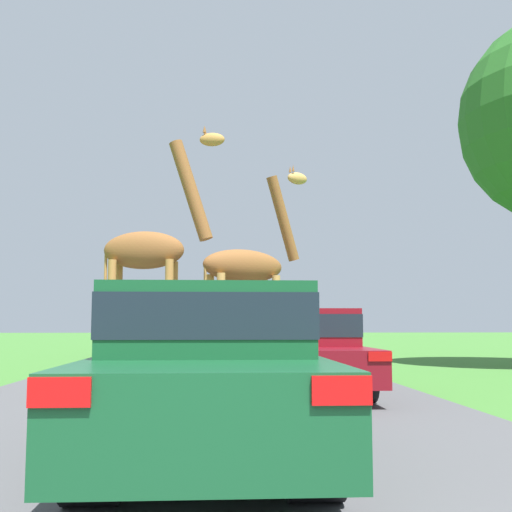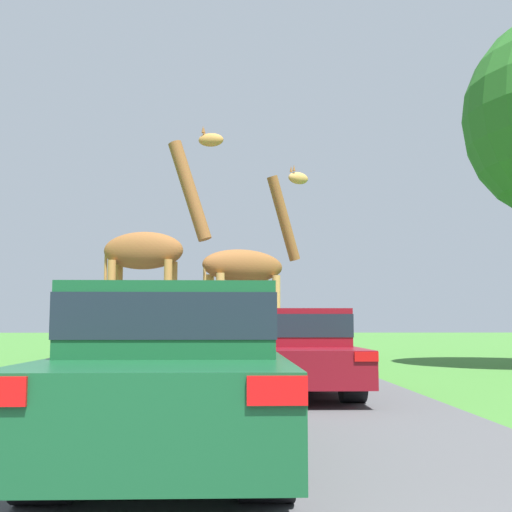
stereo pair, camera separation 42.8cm
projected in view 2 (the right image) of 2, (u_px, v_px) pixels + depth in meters
The scene contains 9 objects.
road at pixel (221, 347), 31.10m from camera, with size 7.26×120.00×0.00m.
giraffe_near_road at pixel (249, 272), 14.94m from camera, with size 2.74×1.72×5.02m.
giraffe_companion at pixel (151, 255), 14.09m from camera, with size 2.69×0.89×5.49m.
car_lead_maroon at pixel (176, 368), 5.38m from camera, with size 1.74×4.30×1.43m.
car_queue_right at pixel (168, 335), 23.79m from camera, with size 1.76×4.64×1.34m.
car_queue_left at pixel (278, 334), 29.93m from camera, with size 1.71×4.71×1.23m.
car_far_ahead at pixel (295, 348), 10.59m from camera, with size 1.74×4.68×1.35m.
car_verge_right at pixel (265, 337), 19.74m from camera, with size 1.83×4.21×1.36m.
car_rear_follower at pixel (166, 333), 30.63m from camera, with size 1.73×4.46×1.27m.
Camera 2 is at (0.66, -1.43, 1.12)m, focal length 45.00 mm.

